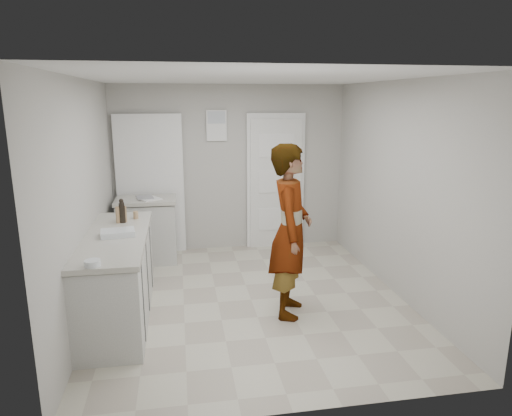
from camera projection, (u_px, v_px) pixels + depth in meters
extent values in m
plane|color=#AAA08F|center=(251.00, 300.00, 5.33)|extent=(4.00, 4.00, 0.00)
plane|color=#B0AEA6|center=(230.00, 169.00, 6.95)|extent=(3.50, 0.00, 3.50)
plane|color=#B0AEA6|center=(297.00, 254.00, 3.12)|extent=(3.50, 0.00, 3.50)
plane|color=#B0AEA6|center=(85.00, 201.00, 4.75)|extent=(0.00, 4.00, 4.00)
plane|color=#B0AEA6|center=(399.00, 190.00, 5.32)|extent=(0.00, 4.00, 4.00)
plane|color=silver|center=(251.00, 78.00, 4.74)|extent=(4.00, 4.00, 0.00)
cube|color=white|center=(276.00, 184.00, 7.06)|extent=(0.80, 0.05, 2.00)
cube|color=white|center=(276.00, 182.00, 7.08)|extent=(0.90, 0.04, 2.10)
sphere|color=#B58645|center=(297.00, 187.00, 7.08)|extent=(0.07, 0.07, 0.07)
cube|color=white|center=(216.00, 126.00, 6.74)|extent=(0.30, 0.02, 0.45)
cube|color=black|center=(151.00, 186.00, 6.78)|extent=(0.90, 0.05, 2.04)
cube|color=white|center=(150.00, 186.00, 6.75)|extent=(0.98, 0.02, 2.10)
cube|color=silver|center=(118.00, 280.00, 4.80)|extent=(0.60, 1.90, 0.86)
cube|color=black|center=(121.00, 314.00, 4.89)|extent=(0.56, 1.86, 0.08)
cube|color=#BCB8AC|center=(115.00, 237.00, 4.69)|extent=(0.64, 1.96, 0.05)
cube|color=silver|center=(148.00, 232.00, 6.51)|extent=(0.80, 0.55, 0.86)
cube|color=black|center=(149.00, 258.00, 6.60)|extent=(0.75, 0.54, 0.08)
cube|color=#BCB8AC|center=(146.00, 200.00, 6.40)|extent=(0.84, 0.61, 0.05)
imported|color=silver|center=(290.00, 231.00, 4.81)|extent=(0.63, 0.78, 1.85)
cube|color=#997A4C|center=(121.00, 214.00, 5.14)|extent=(0.12, 0.09, 0.18)
cylinder|color=tan|center=(136.00, 215.00, 5.30)|extent=(0.06, 0.06, 0.09)
cylinder|color=black|center=(122.00, 214.00, 5.12)|extent=(0.06, 0.06, 0.20)
sphere|color=black|center=(122.00, 203.00, 5.10)|extent=(0.05, 0.05, 0.05)
cylinder|color=black|center=(122.00, 213.00, 5.12)|extent=(0.06, 0.06, 0.23)
sphere|color=black|center=(121.00, 201.00, 5.09)|extent=(0.05, 0.05, 0.05)
cube|color=silver|center=(118.00, 233.00, 4.65)|extent=(0.36, 0.28, 0.06)
cube|color=white|center=(118.00, 234.00, 4.65)|extent=(0.32, 0.23, 0.04)
cylinder|color=silver|center=(93.00, 263.00, 3.80)|extent=(0.13, 0.13, 0.05)
sphere|color=white|center=(90.00, 264.00, 3.79)|extent=(0.05, 0.05, 0.05)
sphere|color=white|center=(95.00, 263.00, 3.82)|extent=(0.05, 0.05, 0.05)
cube|color=white|center=(149.00, 198.00, 6.37)|extent=(0.39, 0.42, 0.01)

